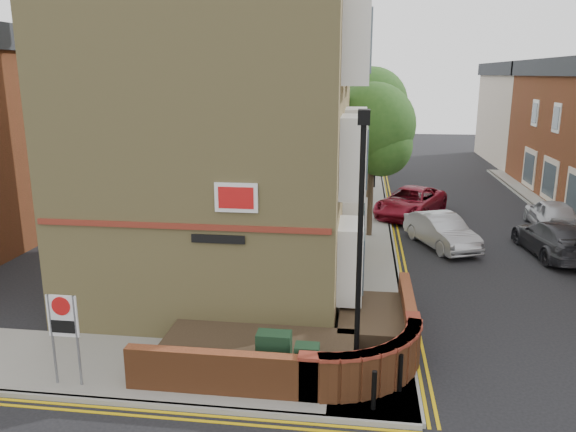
# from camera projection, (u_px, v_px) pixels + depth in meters

# --- Properties ---
(ground) EXTENTS (120.00, 120.00, 0.00)m
(ground) POSITION_uv_depth(u_px,v_px,m) (279.00, 417.00, 11.97)
(ground) COLOR black
(ground) RESTS_ON ground
(pavement_corner) EXTENTS (13.00, 3.00, 0.12)m
(pavement_corner) POSITION_uv_depth(u_px,v_px,m) (148.00, 368.00, 13.85)
(pavement_corner) COLOR gray
(pavement_corner) RESTS_ON ground
(pavement_main) EXTENTS (2.00, 32.00, 0.12)m
(pavement_main) POSITION_uv_depth(u_px,v_px,m) (369.00, 224.00, 27.07)
(pavement_main) COLOR gray
(pavement_main) RESTS_ON ground
(kerb_side) EXTENTS (13.00, 0.15, 0.12)m
(kerb_side) POSITION_uv_depth(u_px,v_px,m) (122.00, 403.00, 12.40)
(kerb_side) COLOR gray
(kerb_side) RESTS_ON ground
(kerb_main_near) EXTENTS (0.15, 32.00, 0.12)m
(kerb_main_near) POSITION_uv_depth(u_px,v_px,m) (390.00, 225.00, 26.94)
(kerb_main_near) COLOR gray
(kerb_main_near) RESTS_ON ground
(yellow_lines_side) EXTENTS (13.00, 0.28, 0.01)m
(yellow_lines_side) POSITION_uv_depth(u_px,v_px,m) (118.00, 411.00, 12.18)
(yellow_lines_side) COLOR gold
(yellow_lines_side) RESTS_ON ground
(yellow_lines_main) EXTENTS (0.28, 32.00, 0.01)m
(yellow_lines_main) POSITION_uv_depth(u_px,v_px,m) (395.00, 226.00, 26.92)
(yellow_lines_main) COLOR gold
(yellow_lines_main) RESTS_ON ground
(corner_building) EXTENTS (8.95, 10.40, 13.60)m
(corner_building) POSITION_uv_depth(u_px,v_px,m) (229.00, 102.00, 18.49)
(corner_building) COLOR tan
(corner_building) RESTS_ON ground
(garden_wall) EXTENTS (6.80, 6.00, 1.20)m
(garden_wall) POSITION_uv_depth(u_px,v_px,m) (293.00, 360.00, 14.37)
(garden_wall) COLOR brown
(garden_wall) RESTS_ON ground
(lamppost) EXTENTS (0.25, 0.50, 6.30)m
(lamppost) POSITION_uv_depth(u_px,v_px,m) (359.00, 254.00, 12.10)
(lamppost) COLOR black
(lamppost) RESTS_ON pavement_corner
(utility_cabinet_large) EXTENTS (0.80, 0.45, 1.20)m
(utility_cabinet_large) POSITION_uv_depth(u_px,v_px,m) (274.00, 356.00, 13.08)
(utility_cabinet_large) COLOR black
(utility_cabinet_large) RESTS_ON pavement_corner
(utility_cabinet_small) EXTENTS (0.55, 0.40, 1.10)m
(utility_cabinet_small) POSITION_uv_depth(u_px,v_px,m) (307.00, 367.00, 12.70)
(utility_cabinet_small) COLOR black
(utility_cabinet_small) RESTS_ON pavement_corner
(bollard_near) EXTENTS (0.11, 0.11, 0.90)m
(bollard_near) POSITION_uv_depth(u_px,v_px,m) (374.00, 390.00, 11.96)
(bollard_near) COLOR black
(bollard_near) RESTS_ON pavement_corner
(bollard_far) EXTENTS (0.11, 0.11, 0.90)m
(bollard_far) POSITION_uv_depth(u_px,v_px,m) (400.00, 373.00, 12.65)
(bollard_far) COLOR black
(bollard_far) RESTS_ON pavement_corner
(zone_sign) EXTENTS (0.72, 0.07, 2.20)m
(zone_sign) POSITION_uv_depth(u_px,v_px,m) (63.00, 323.00, 12.69)
(zone_sign) COLOR slate
(zone_sign) RESTS_ON pavement_corner
(far_terrace_cream) EXTENTS (5.40, 12.40, 8.00)m
(far_terrace_cream) POSITION_uv_depth(u_px,v_px,m) (524.00, 113.00, 45.62)
(far_terrace_cream) COLOR beige
(far_terrace_cream) RESTS_ON ground
(tree_near) EXTENTS (3.64, 3.65, 6.70)m
(tree_near) POSITION_uv_depth(u_px,v_px,m) (373.00, 132.00, 24.05)
(tree_near) COLOR #382B1E
(tree_near) RESTS_ON pavement_main
(tree_mid) EXTENTS (4.03, 4.03, 7.42)m
(tree_mid) POSITION_uv_depth(u_px,v_px,m) (371.00, 109.00, 31.61)
(tree_mid) COLOR #382B1E
(tree_mid) RESTS_ON pavement_main
(tree_far) EXTENTS (3.81, 3.81, 7.00)m
(tree_far) POSITION_uv_depth(u_px,v_px,m) (370.00, 106.00, 39.37)
(tree_far) COLOR #382B1E
(tree_far) RESTS_ON pavement_main
(traffic_light_assembly) EXTENTS (0.20, 0.16, 4.20)m
(traffic_light_assembly) POSITION_uv_depth(u_px,v_px,m) (376.00, 145.00, 35.00)
(traffic_light_assembly) COLOR black
(traffic_light_assembly) RESTS_ON pavement_main
(silver_car_near) EXTENTS (2.97, 4.48, 1.40)m
(silver_car_near) POSITION_uv_depth(u_px,v_px,m) (441.00, 231.00, 23.62)
(silver_car_near) COLOR #989A9F
(silver_car_near) RESTS_ON ground
(red_car_main) EXTENTS (4.43, 5.81, 1.47)m
(red_car_main) POSITION_uv_depth(u_px,v_px,m) (411.00, 202.00, 28.77)
(red_car_main) COLOR maroon
(red_car_main) RESTS_ON ground
(grey_car_far) EXTENTS (2.51, 5.04, 1.41)m
(grey_car_far) POSITION_uv_depth(u_px,v_px,m) (554.00, 239.00, 22.50)
(grey_car_far) COLOR #2E2E33
(grey_car_far) RESTS_ON ground
(silver_car_far) EXTENTS (1.85, 4.32, 1.46)m
(silver_car_far) POSITION_uv_depth(u_px,v_px,m) (552.00, 214.00, 26.32)
(silver_car_far) COLOR #B8BAC0
(silver_car_far) RESTS_ON ground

